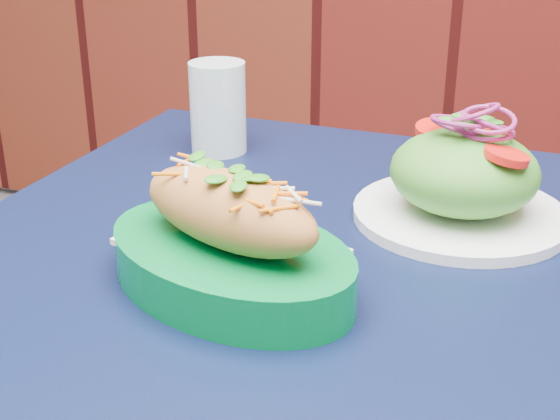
% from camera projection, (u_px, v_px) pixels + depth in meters
% --- Properties ---
extents(cafe_table, '(0.83, 0.83, 0.75)m').
position_uv_depth(cafe_table, '(331.00, 333.00, 0.80)').
color(cafe_table, black).
rests_on(cafe_table, ground).
extents(banh_mi_basket, '(0.30, 0.25, 0.12)m').
position_uv_depth(banh_mi_basket, '(230.00, 243.00, 0.70)').
color(banh_mi_basket, '#006D2D').
rests_on(banh_mi_basket, cafe_table).
extents(salad_plate, '(0.23, 0.23, 0.13)m').
position_uv_depth(salad_plate, '(464.00, 179.00, 0.83)').
color(salad_plate, white).
rests_on(salad_plate, cafe_table).
extents(water_glass, '(0.07, 0.07, 0.12)m').
position_uv_depth(water_glass, '(218.00, 108.00, 1.03)').
color(water_glass, silver).
rests_on(water_glass, cafe_table).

